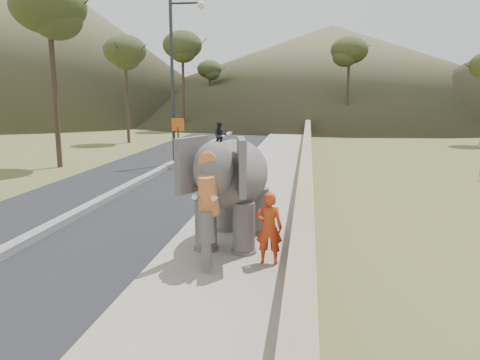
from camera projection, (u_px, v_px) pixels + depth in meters
The scene contains 12 objects.
ground at pixel (214, 288), 8.86m from camera, with size 160.00×160.00×0.00m, color olive.
road at pixel (143, 181), 19.29m from camera, with size 7.00×120.00×0.03m, color black.
median at pixel (143, 179), 19.27m from camera, with size 0.35×120.00×0.22m, color black.
walkway at pixel (264, 183), 18.57m from camera, with size 3.00×120.00×0.15m, color #9E9687.
parapet at pixel (306, 173), 18.25m from camera, with size 0.30×120.00×1.10m, color tan.
lamppost at pixel (178, 66), 22.82m from camera, with size 1.76×0.36×8.00m.
signboard at pixel (178, 134), 22.46m from camera, with size 0.60×0.08×2.40m.
hill_left at pixel (26, 38), 65.68m from camera, with size 60.00×60.00×22.00m, color brown.
hill_far at pixel (331, 70), 74.90m from camera, with size 80.00×80.00×14.00m, color brown.
elephant_and_man at pixel (235, 189), 10.96m from camera, with size 2.29×3.69×2.55m.
motorcyclist at pixel (227, 141), 27.96m from camera, with size 1.68×1.76×1.90m.
trees at pixel (273, 86), 35.62m from camera, with size 47.10×42.95×9.46m.
Camera 1 is at (1.70, -8.17, 3.66)m, focal length 35.00 mm.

